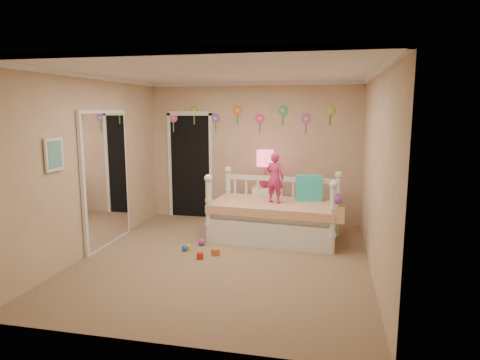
% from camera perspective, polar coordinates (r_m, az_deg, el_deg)
% --- Properties ---
extents(floor, '(4.00, 4.50, 0.01)m').
position_cam_1_polar(floor, '(6.11, -2.14, -10.65)').
color(floor, '#7F684C').
rests_on(floor, ground).
extents(ceiling, '(4.00, 4.50, 0.01)m').
position_cam_1_polar(ceiling, '(5.75, -2.30, 14.43)').
color(ceiling, white).
rests_on(ceiling, floor).
extents(back_wall, '(4.00, 0.01, 2.60)m').
position_cam_1_polar(back_wall, '(7.97, 1.79, 3.73)').
color(back_wall, tan).
rests_on(back_wall, floor).
extents(left_wall, '(0.01, 4.50, 2.60)m').
position_cam_1_polar(left_wall, '(6.57, -19.37, 1.94)').
color(left_wall, tan).
rests_on(left_wall, floor).
extents(right_wall, '(0.01, 4.50, 2.60)m').
position_cam_1_polar(right_wall, '(5.64, 17.87, 0.84)').
color(right_wall, tan).
rests_on(right_wall, floor).
extents(crown_molding, '(4.00, 4.50, 0.06)m').
position_cam_1_polar(crown_molding, '(5.75, -2.30, 14.14)').
color(crown_molding, white).
rests_on(crown_molding, ceiling).
extents(daybed, '(2.14, 1.27, 1.11)m').
position_cam_1_polar(daybed, '(6.89, 4.73, -3.51)').
color(daybed, white).
rests_on(daybed, floor).
extents(pillow_turquoise, '(0.44, 0.21, 0.42)m').
position_cam_1_polar(pillow_turquoise, '(7.00, 9.31, -1.10)').
color(pillow_turquoise, '#26AFC1').
rests_on(pillow_turquoise, daybed).
extents(pillow_lime, '(0.37, 0.20, 0.33)m').
position_cam_1_polar(pillow_lime, '(7.06, 9.40, -1.39)').
color(pillow_lime, '#7BC23B').
rests_on(pillow_lime, daybed).
extents(child, '(0.34, 0.27, 0.81)m').
position_cam_1_polar(child, '(6.76, 4.73, 0.29)').
color(child, '#CA2E6C').
rests_on(child, daybed).
extents(nightstand, '(0.47, 0.37, 0.73)m').
position_cam_1_polar(nightstand, '(7.67, 3.35, -3.63)').
color(nightstand, white).
rests_on(nightstand, floor).
extents(table_lamp, '(0.30, 0.30, 0.67)m').
position_cam_1_polar(table_lamp, '(7.52, 3.41, 2.35)').
color(table_lamp, '#FC215B').
rests_on(table_lamp, nightstand).
extents(closet_doorway, '(0.90, 0.04, 2.07)m').
position_cam_1_polar(closet_doorway, '(8.30, -6.76, 2.06)').
color(closet_doorway, black).
rests_on(closet_doorway, back_wall).
extents(flower_decals, '(3.40, 0.02, 0.50)m').
position_cam_1_polar(flower_decals, '(7.94, 1.16, 8.33)').
color(flower_decals, '#B2668C').
rests_on(flower_decals, back_wall).
extents(mirror_closet, '(0.07, 1.30, 2.10)m').
position_cam_1_polar(mirror_closet, '(6.84, -17.67, 0.19)').
color(mirror_closet, white).
rests_on(mirror_closet, left_wall).
extents(wall_picture, '(0.05, 0.34, 0.42)m').
position_cam_1_polar(wall_picture, '(5.79, -23.88, 3.19)').
color(wall_picture, white).
rests_on(wall_picture, left_wall).
extents(hanging_bag, '(0.20, 0.16, 0.36)m').
position_cam_1_polar(hanging_bag, '(6.26, 12.98, -3.92)').
color(hanging_bag, beige).
rests_on(hanging_bag, daybed).
extents(toy_scatter, '(1.09, 1.45, 0.11)m').
position_cam_1_polar(toy_scatter, '(6.54, -3.89, -8.79)').
color(toy_scatter, '#996666').
rests_on(toy_scatter, floor).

